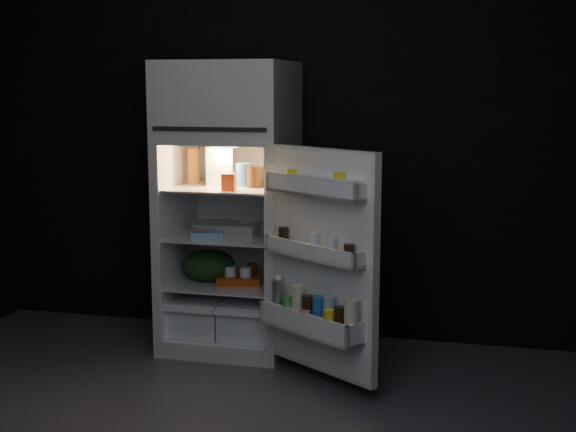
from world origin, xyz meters
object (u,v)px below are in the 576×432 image
(refrigerator, at_px, (231,196))
(yogurt_tray, at_px, (239,281))
(egg_carton, at_px, (233,230))
(fridge_door, at_px, (320,266))
(milk_jug, at_px, (219,166))

(refrigerator, relative_size, yogurt_tray, 6.67)
(egg_carton, xyz_separation_m, yogurt_tray, (0.04, -0.01, -0.31))
(fridge_door, relative_size, milk_jug, 5.08)
(fridge_door, relative_size, egg_carton, 4.00)
(fridge_door, height_order, milk_jug, fridge_door)
(yogurt_tray, bearing_deg, milk_jug, 136.27)
(refrigerator, xyz_separation_m, fridge_door, (0.69, -0.59, -0.28))
(fridge_door, xyz_separation_m, egg_carton, (-0.65, 0.48, 0.08))
(fridge_door, relative_size, yogurt_tray, 4.57)
(egg_carton, relative_size, yogurt_tray, 1.14)
(refrigerator, xyz_separation_m, egg_carton, (0.05, -0.11, -0.19))
(fridge_door, height_order, yogurt_tray, fridge_door)
(milk_jug, xyz_separation_m, yogurt_tray, (0.15, -0.10, -0.69))
(milk_jug, bearing_deg, refrigerator, -4.53)
(refrigerator, bearing_deg, fridge_door, -40.33)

